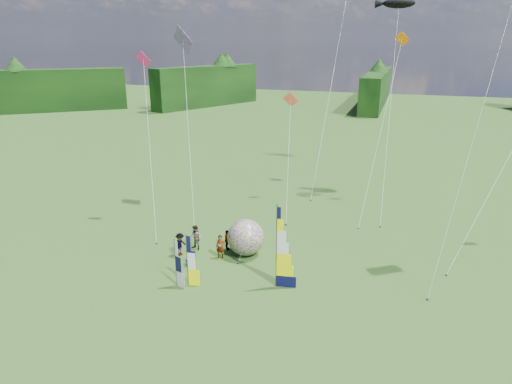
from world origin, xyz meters
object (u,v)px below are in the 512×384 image
(feather_banner_main, at_px, (276,248))
(spectator_c, at_px, (180,244))
(kite_whale, at_px, (391,98))
(bol_inflatable, at_px, (246,237))
(spectator_b, at_px, (196,238))
(side_banner_far, at_px, (176,263))
(side_banner_left, at_px, (187,261))
(spectator_d, at_px, (227,240))
(spectator_a, at_px, (220,247))
(camp_chair, at_px, (191,259))

(feather_banner_main, bearing_deg, spectator_c, 157.54)
(spectator_c, relative_size, kite_whale, 0.09)
(bol_inflatable, xyz_separation_m, spectator_b, (-3.58, -0.41, -0.36))
(feather_banner_main, relative_size, side_banner_far, 1.72)
(side_banner_far, bearing_deg, kite_whale, 80.25)
(bol_inflatable, bearing_deg, side_banner_left, -110.36)
(kite_whale, bearing_deg, side_banner_far, -97.89)
(spectator_c, xyz_separation_m, spectator_d, (2.73, 1.80, -0.07))
(side_banner_far, height_order, spectator_a, side_banner_far)
(spectator_b, bearing_deg, camp_chair, -51.16)
(spectator_d, bearing_deg, side_banner_far, 132.46)
(spectator_b, distance_m, kite_whale, 20.22)
(camp_chair, bearing_deg, spectator_b, 104.46)
(spectator_a, bearing_deg, side_banner_far, -111.83)
(spectator_b, xyz_separation_m, spectator_c, (-0.63, -1.15, -0.09))
(spectator_b, bearing_deg, spectator_a, 4.92)
(side_banner_left, height_order, kite_whale, kite_whale)
(spectator_a, xyz_separation_m, camp_chair, (-1.42, -1.68, -0.36))
(side_banner_left, relative_size, spectator_c, 2.01)
(side_banner_left, relative_size, spectator_d, 2.19)
(spectator_d, bearing_deg, spectator_b, 70.59)
(feather_banner_main, distance_m, camp_chair, 6.42)
(spectator_b, distance_m, spectator_c, 1.31)
(spectator_a, bearing_deg, bol_inflatable, 29.05)
(spectator_c, height_order, spectator_d, spectator_c)
(spectator_c, bearing_deg, spectator_b, -16.31)
(spectator_b, relative_size, spectator_d, 1.21)
(side_banner_far, relative_size, camp_chair, 3.17)
(bol_inflatable, relative_size, spectator_d, 1.69)
(spectator_c, distance_m, spectator_d, 3.27)
(feather_banner_main, xyz_separation_m, camp_chair, (-6.02, 0.75, -2.08))
(bol_inflatable, height_order, spectator_d, bol_inflatable)
(feather_banner_main, distance_m, spectator_a, 5.48)
(camp_chair, height_order, kite_whale, kite_whale)
(side_banner_far, relative_size, kite_whale, 0.16)
(bol_inflatable, bearing_deg, spectator_d, 170.74)
(side_banner_left, distance_m, bol_inflatable, 5.41)
(feather_banner_main, xyz_separation_m, spectator_c, (-7.36, 1.93, -1.74))
(spectator_a, bearing_deg, feather_banner_main, -35.07)
(feather_banner_main, bearing_deg, side_banner_left, -170.41)
(bol_inflatable, relative_size, spectator_a, 1.52)
(side_banner_far, xyz_separation_m, spectator_c, (-1.66, 3.73, -0.67))
(kite_whale, bearing_deg, bol_inflatable, -99.33)
(side_banner_left, distance_m, spectator_a, 4.11)
(side_banner_far, relative_size, spectator_d, 1.99)
(feather_banner_main, height_order, spectator_c, feather_banner_main)
(bol_inflatable, bearing_deg, spectator_a, -143.74)
(side_banner_far, xyz_separation_m, spectator_a, (1.10, 4.23, -0.65))
(side_banner_left, xyz_separation_m, kite_whale, (10.10, 18.70, 7.77))
(side_banner_left, xyz_separation_m, side_banner_far, (-0.67, -0.22, -0.15))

